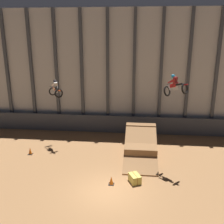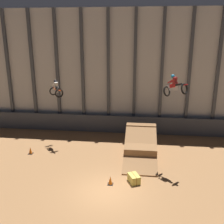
# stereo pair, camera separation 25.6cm
# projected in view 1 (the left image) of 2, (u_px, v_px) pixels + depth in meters

# --- Properties ---
(ground_plane) EXTENTS (60.00, 60.00, 0.00)m
(ground_plane) POSITION_uv_depth(u_px,v_px,m) (108.00, 191.00, 16.36)
(ground_plane) COLOR #996B42
(arena_back_wall) EXTENTS (32.00, 0.40, 11.82)m
(arena_back_wall) POSITION_uv_depth(u_px,v_px,m) (121.00, 72.00, 25.22)
(arena_back_wall) COLOR silver
(arena_back_wall) RESTS_ON ground_plane
(lower_barrier) EXTENTS (31.36, 0.20, 1.73)m
(lower_barrier) POSITION_uv_depth(u_px,v_px,m) (120.00, 124.00, 25.98)
(lower_barrier) COLOR #474C56
(lower_barrier) RESTS_ON ground_plane
(dirt_ramp) EXTENTS (2.53, 5.35, 2.19)m
(dirt_ramp) POSITION_uv_depth(u_px,v_px,m) (141.00, 145.00, 21.36)
(dirt_ramp) COLOR olive
(dirt_ramp) RESTS_ON ground_plane
(rider_bike_left_air) EXTENTS (1.53, 1.66, 1.47)m
(rider_bike_left_air) POSITION_uv_depth(u_px,v_px,m) (56.00, 90.00, 22.22)
(rider_bike_left_air) COLOR black
(rider_bike_right_air) EXTENTS (1.73, 1.62, 1.61)m
(rider_bike_right_air) POSITION_uv_depth(u_px,v_px,m) (175.00, 87.00, 17.62)
(rider_bike_right_air) COLOR black
(traffic_cone_near_ramp) EXTENTS (0.36, 0.36, 0.58)m
(traffic_cone_near_ramp) POSITION_uv_depth(u_px,v_px,m) (30.00, 151.00, 21.38)
(traffic_cone_near_ramp) COLOR black
(traffic_cone_near_ramp) RESTS_ON ground_plane
(traffic_cone_arena_edge) EXTENTS (0.36, 0.36, 0.58)m
(traffic_cone_arena_edge) POSITION_uv_depth(u_px,v_px,m) (111.00, 181.00, 17.06)
(traffic_cone_arena_edge) COLOR black
(traffic_cone_arena_edge) RESTS_ON ground_plane
(hay_bale_trackside) EXTENTS (0.92, 1.07, 0.57)m
(hay_bale_trackside) POSITION_uv_depth(u_px,v_px,m) (135.00, 178.00, 17.30)
(hay_bale_trackside) COLOR #CCB751
(hay_bale_trackside) RESTS_ON ground_plane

